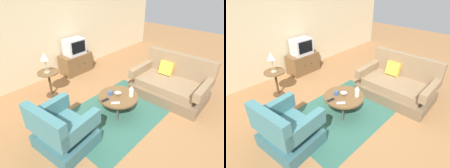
# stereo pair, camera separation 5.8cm
# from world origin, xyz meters

# --- Properties ---
(ground_plane) EXTENTS (16.00, 16.00, 0.00)m
(ground_plane) POSITION_xyz_m (0.00, 0.00, 0.00)
(ground_plane) COLOR olive
(back_wall) EXTENTS (9.00, 0.12, 2.70)m
(back_wall) POSITION_xyz_m (0.00, 2.56, 1.35)
(back_wall) COLOR #CCB78E
(back_wall) RESTS_ON ground
(area_rug) EXTENTS (2.38, 1.62, 0.00)m
(area_rug) POSITION_xyz_m (-0.08, 0.04, 0.00)
(area_rug) COLOR #2D5B4C
(area_rug) RESTS_ON ground
(armchair) EXTENTS (0.89, 0.95, 0.88)m
(armchair) POSITION_xyz_m (-1.35, 0.12, 0.32)
(armchair) COLOR #325C60
(armchair) RESTS_ON ground
(couch) EXTENTS (1.00, 1.65, 0.95)m
(couch) POSITION_xyz_m (1.23, -0.44, 0.30)
(couch) COLOR brown
(couch) RESTS_ON ground
(coffee_table) EXTENTS (0.80, 0.80, 0.42)m
(coffee_table) POSITION_xyz_m (-0.08, 0.04, 0.39)
(coffee_table) COLOR brown
(coffee_table) RESTS_ON ground
(side_table) EXTENTS (0.47, 0.47, 0.62)m
(side_table) POSITION_xyz_m (-0.64, 1.64, 0.44)
(side_table) COLOR brown
(side_table) RESTS_ON ground
(tv_stand) EXTENTS (0.88, 0.51, 0.56)m
(tv_stand) POSITION_xyz_m (0.56, 2.22, 0.28)
(tv_stand) COLOR brown
(tv_stand) RESTS_ON ground
(television) EXTENTS (0.57, 0.39, 0.44)m
(television) POSITION_xyz_m (0.56, 2.21, 0.78)
(television) COLOR #B7B7BC
(television) RESTS_ON tv_stand
(table_lamp) EXTENTS (0.20, 0.20, 0.47)m
(table_lamp) POSITION_xyz_m (-0.66, 1.63, 0.98)
(table_lamp) COLOR #9E937A
(table_lamp) RESTS_ON side_table
(vase) EXTENTS (0.10, 0.10, 0.23)m
(vase) POSITION_xyz_m (0.09, -0.16, 0.53)
(vase) COLOR beige
(vase) RESTS_ON coffee_table
(mug) EXTENTS (0.13, 0.08, 0.09)m
(mug) POSITION_xyz_m (-0.16, 0.17, 0.46)
(mug) COLOR #335184
(mug) RESTS_ON coffee_table
(bowl) EXTENTS (0.13, 0.13, 0.05)m
(bowl) POSITION_xyz_m (-0.06, 0.06, 0.44)
(bowl) COLOR silver
(bowl) RESTS_ON coffee_table
(tv_remote_dark) EXTENTS (0.16, 0.08, 0.02)m
(tv_remote_dark) POSITION_xyz_m (-0.37, 0.12, 0.43)
(tv_remote_dark) COLOR black
(tv_remote_dark) RESTS_ON coffee_table
(tv_remote_silver) EXTENTS (0.15, 0.14, 0.02)m
(tv_remote_silver) POSITION_xyz_m (-0.31, -0.09, 0.43)
(tv_remote_silver) COLOR #B2B2B7
(tv_remote_silver) RESTS_ON coffee_table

